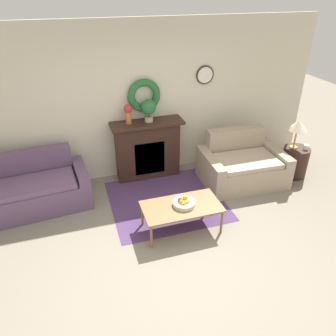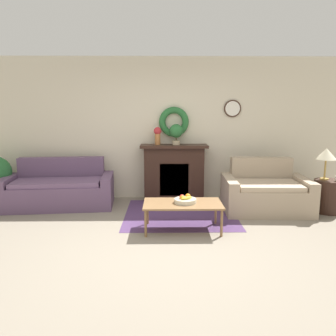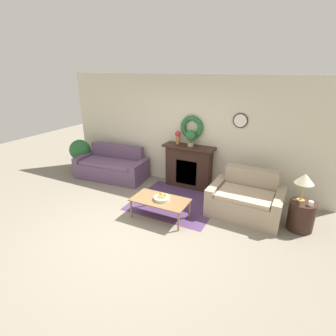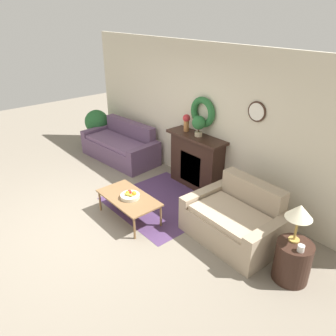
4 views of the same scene
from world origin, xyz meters
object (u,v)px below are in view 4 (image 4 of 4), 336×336
at_px(loveseat_right, 236,220).
at_px(potted_plant_on_mantel, 199,124).
at_px(mug, 301,248).
at_px(potted_plant_floor_by_couch, 97,123).
at_px(couch_left, 121,147).
at_px(side_table_by_loveseat, 292,261).
at_px(coffee_table, 129,199).
at_px(vase_on_mantel_left, 186,121).
at_px(fireplace, 196,161).
at_px(table_lamp, 300,212).
at_px(fruit_bowl, 130,196).

relative_size(loveseat_right, potted_plant_on_mantel, 3.75).
distance_m(mug, potted_plant_floor_by_couch, 5.95).
height_order(couch_left, loveseat_right, loveseat_right).
bearing_deg(potted_plant_on_mantel, side_table_by_loveseat, -17.47).
bearing_deg(mug, coffee_table, -164.21).
bearing_deg(side_table_by_loveseat, coffee_table, -161.90).
xyz_separation_m(mug, potted_plant_floor_by_couch, (-5.92, 0.55, -0.02)).
xyz_separation_m(coffee_table, vase_on_mantel_left, (-0.38, 1.64, 0.89)).
distance_m(fireplace, vase_on_mantel_left, 0.78).
height_order(coffee_table, mug, mug).
height_order(side_table_by_loveseat, potted_plant_on_mantel, potted_plant_on_mantel).
height_order(loveseat_right, vase_on_mantel_left, vase_on_mantel_left).
xyz_separation_m(table_lamp, vase_on_mantel_left, (-2.83, 0.77, 0.28)).
relative_size(fireplace, table_lamp, 2.39).
bearing_deg(table_lamp, loveseat_right, 175.27).
height_order(coffee_table, fruit_bowl, fruit_bowl).
distance_m(potted_plant_on_mantel, potted_plant_floor_by_couch, 3.37).
height_order(couch_left, coffee_table, couch_left).
height_order(fireplace, vase_on_mantel_left, vase_on_mantel_left).
xyz_separation_m(fruit_bowl, potted_plant_floor_by_couch, (-3.35, 1.28, 0.13)).
bearing_deg(potted_plant_on_mantel, potted_plant_floor_by_couch, -174.23).
distance_m(side_table_by_loveseat, mug, 0.35).
xyz_separation_m(fireplace, potted_plant_on_mantel, (0.04, -0.01, 0.77)).
xyz_separation_m(loveseat_right, potted_plant_floor_by_couch, (-4.79, 0.34, 0.27)).
distance_m(fireplace, potted_plant_on_mantel, 0.77).
distance_m(fireplace, mug, 2.83).
xyz_separation_m(coffee_table, mug, (2.61, 0.74, 0.23)).
xyz_separation_m(couch_left, vase_on_mantel_left, (1.77, 0.40, 0.96)).
height_order(potted_plant_on_mantel, potted_plant_floor_by_couch, potted_plant_on_mantel).
bearing_deg(couch_left, potted_plant_floor_by_couch, 172.50).
distance_m(couch_left, table_lamp, 4.66).
relative_size(side_table_by_loveseat, table_lamp, 1.05).
bearing_deg(loveseat_right, side_table_by_loveseat, -4.93).
distance_m(fruit_bowl, mug, 2.68).
bearing_deg(mug, table_lamp, 141.84).
height_order(coffee_table, vase_on_mantel_left, vase_on_mantel_left).
xyz_separation_m(loveseat_right, potted_plant_on_mantel, (-1.51, 0.67, 1.00)).
distance_m(loveseat_right, potted_plant_floor_by_couch, 4.81).
relative_size(side_table_by_loveseat, potted_plant_on_mantel, 1.43).
relative_size(fireplace, vase_on_mantel_left, 3.83).
height_order(fireplace, loveseat_right, fireplace).
distance_m(mug, potted_plant_on_mantel, 2.88).
bearing_deg(vase_on_mantel_left, couch_left, -167.25).
bearing_deg(loveseat_right, potted_plant_on_mantel, 158.11).
bearing_deg(mug, side_table_by_loveseat, 142.13).
xyz_separation_m(mug, potted_plant_on_mantel, (-2.64, 0.88, 0.71)).
bearing_deg(coffee_table, fireplace, 92.62).
bearing_deg(loveseat_right, couch_left, 177.46).
bearing_deg(side_table_by_loveseat, potted_plant_on_mantel, 162.53).
bearing_deg(potted_plant_on_mantel, coffee_table, -88.74).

